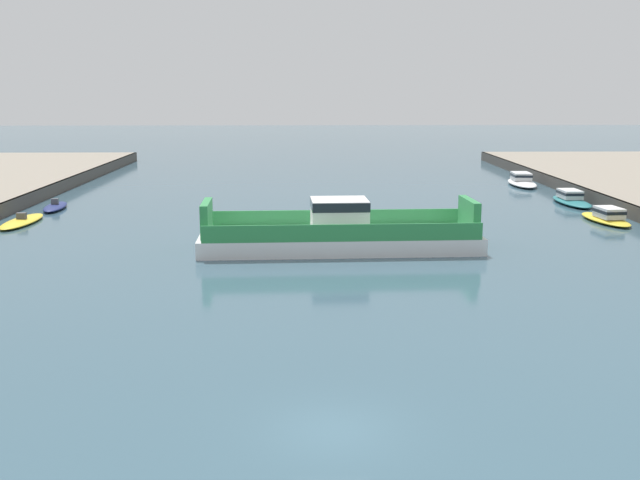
{
  "coord_description": "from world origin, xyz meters",
  "views": [
    {
      "loc": [
        -0.91,
        -21.64,
        10.55
      ],
      "look_at": [
        0.0,
        20.22,
        2.0
      ],
      "focal_mm": 41.63,
      "sensor_mm": 36.0,
      "label": 1
    }
  ],
  "objects_px": {
    "moored_boat_far_right": "(55,207)",
    "moored_boat_far_left": "(607,217)",
    "chain_ferry": "(339,234)",
    "moored_boat_mid_left": "(571,199)",
    "moored_boat_upstream_a": "(22,221)",
    "moored_boat_mid_right": "(522,181)"
  },
  "relations": [
    {
      "from": "moored_boat_mid_left",
      "to": "moored_boat_mid_right",
      "type": "xyz_separation_m",
      "value": [
        -0.69,
        13.6,
        0.05
      ]
    },
    {
      "from": "moored_boat_far_left",
      "to": "moored_boat_upstream_a",
      "type": "distance_m",
      "value": 46.93
    },
    {
      "from": "moored_boat_upstream_a",
      "to": "moored_boat_mid_right",
      "type": "bearing_deg",
      "value": 26.15
    },
    {
      "from": "moored_boat_far_right",
      "to": "moored_boat_far_left",
      "type": "bearing_deg",
      "value": -9.32
    },
    {
      "from": "moored_boat_mid_right",
      "to": "moored_boat_far_right",
      "type": "height_order",
      "value": "moored_boat_mid_right"
    },
    {
      "from": "moored_boat_far_right",
      "to": "moored_boat_upstream_a",
      "type": "distance_m",
      "value": 7.22
    },
    {
      "from": "chain_ferry",
      "to": "moored_boat_mid_left",
      "type": "relative_size",
      "value": 2.47
    },
    {
      "from": "moored_boat_mid_right",
      "to": "moored_boat_upstream_a",
      "type": "height_order",
      "value": "moored_boat_mid_right"
    },
    {
      "from": "chain_ferry",
      "to": "moored_boat_far_left",
      "type": "bearing_deg",
      "value": 23.71
    },
    {
      "from": "moored_boat_mid_right",
      "to": "moored_boat_upstream_a",
      "type": "bearing_deg",
      "value": -153.85
    },
    {
      "from": "moored_boat_mid_left",
      "to": "moored_boat_far_left",
      "type": "xyz_separation_m",
      "value": [
        -0.59,
        -9.83,
        0.0
      ]
    },
    {
      "from": "moored_boat_mid_right",
      "to": "moored_boat_far_left",
      "type": "bearing_deg",
      "value": -89.76
    },
    {
      "from": "moored_boat_upstream_a",
      "to": "moored_boat_mid_left",
      "type": "bearing_deg",
      "value": 11.17
    },
    {
      "from": "moored_boat_far_right",
      "to": "moored_boat_mid_right",
      "type": "bearing_deg",
      "value": 18.73
    },
    {
      "from": "moored_boat_far_left",
      "to": "chain_ferry",
      "type": "bearing_deg",
      "value": -156.29
    },
    {
      "from": "moored_boat_mid_left",
      "to": "moored_boat_mid_right",
      "type": "height_order",
      "value": "moored_boat_mid_right"
    },
    {
      "from": "moored_boat_mid_left",
      "to": "moored_boat_far_right",
      "type": "distance_m",
      "value": 47.29
    },
    {
      "from": "moored_boat_mid_left",
      "to": "moored_boat_far_left",
      "type": "distance_m",
      "value": 9.85
    },
    {
      "from": "moored_boat_mid_right",
      "to": "moored_boat_upstream_a",
      "type": "xyz_separation_m",
      "value": [
        -46.83,
        -22.99,
        -0.32
      ]
    },
    {
      "from": "moored_boat_upstream_a",
      "to": "moored_boat_far_right",
      "type": "bearing_deg",
      "value": 87.72
    },
    {
      "from": "moored_boat_far_left",
      "to": "moored_boat_mid_right",
      "type": "bearing_deg",
      "value": 90.24
    },
    {
      "from": "moored_boat_far_right",
      "to": "moored_boat_upstream_a",
      "type": "height_order",
      "value": "moored_boat_far_right"
    }
  ]
}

